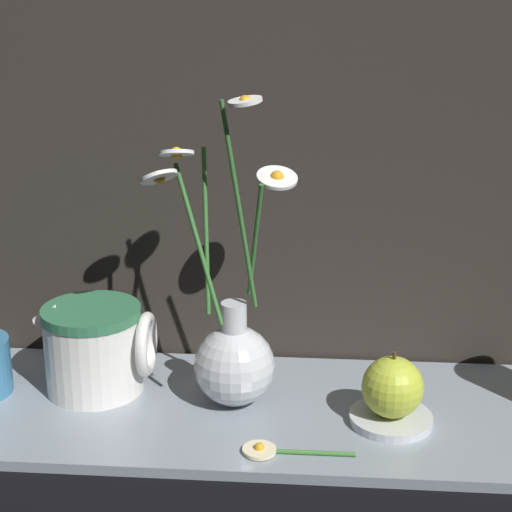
% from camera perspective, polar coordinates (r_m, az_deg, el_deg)
% --- Properties ---
extents(ground_plane, '(6.00, 6.00, 0.00)m').
position_cam_1_polar(ground_plane, '(1.01, 0.64, -10.64)').
color(ground_plane, black).
extents(shelf, '(0.88, 0.27, 0.01)m').
position_cam_1_polar(shelf, '(1.01, 0.64, -10.35)').
color(shelf, gray).
rests_on(shelf, ground_plane).
extents(vase_with_flowers, '(0.17, 0.13, 0.36)m').
position_cam_1_polar(vase_with_flowers, '(0.99, -1.50, -6.54)').
color(vase_with_flowers, silver).
rests_on(vase_with_flowers, shelf).
extents(ceramic_pitcher, '(0.14, 0.12, 0.12)m').
position_cam_1_polar(ceramic_pitcher, '(1.04, -10.69, -5.82)').
color(ceramic_pitcher, white).
rests_on(ceramic_pitcher, shelf).
extents(saucer_plate, '(0.09, 0.09, 0.01)m').
position_cam_1_polar(saucer_plate, '(0.98, 8.98, -10.66)').
color(saucer_plate, silver).
rests_on(saucer_plate, shelf).
extents(orange_fruit, '(0.07, 0.07, 0.08)m').
position_cam_1_polar(orange_fruit, '(0.97, 9.10, -8.62)').
color(orange_fruit, '#B7C638').
rests_on(orange_fruit, saucer_plate).
extents(loose_daisy, '(0.12, 0.04, 0.01)m').
position_cam_1_polar(loose_daisy, '(0.92, 1.16, -12.83)').
color(loose_daisy, '#3D7A33').
rests_on(loose_daisy, shelf).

